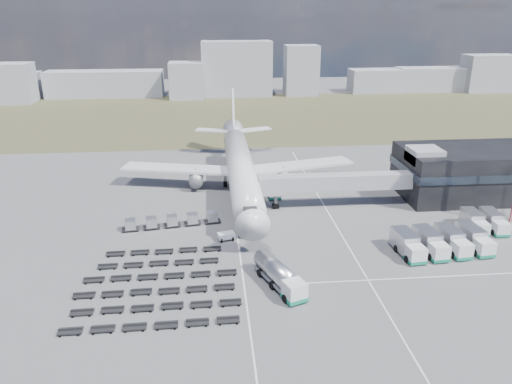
{
  "coord_description": "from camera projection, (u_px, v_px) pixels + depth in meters",
  "views": [
    {
      "loc": [
        -5.99,
        -69.34,
        37.13
      ],
      "look_at": [
        2.21,
        19.22,
        4.0
      ],
      "focal_mm": 35.0,
      "sensor_mm": 36.0,
      "label": 1
    }
  ],
  "objects": [
    {
      "name": "pushback_tug",
      "position": [
        226.0,
        236.0,
        84.31
      ],
      "size": [
        3.13,
        2.26,
        1.32
      ],
      "primitive_type": "cube",
      "rotation": [
        0.0,
        0.0,
        0.26
      ],
      "color": "silver",
      "rests_on": "ground"
    },
    {
      "name": "grass_strip",
      "position": [
        227.0,
        116.0,
        180.82
      ],
      "size": [
        420.0,
        90.0,
        0.01
      ],
      "primitive_type": "cube",
      "color": "#4A472C",
      "rests_on": "ground"
    },
    {
      "name": "baggage_dollies",
      "position": [
        156.0,
        285.0,
        70.28
      ],
      "size": [
        23.27,
        22.01,
        0.69
      ],
      "rotation": [
        0.0,
        0.0,
        0.02
      ],
      "color": "black",
      "rests_on": "ground"
    },
    {
      "name": "skyline",
      "position": [
        166.0,
        79.0,
        215.01
      ],
      "size": [
        303.04,
        25.9,
        23.36
      ],
      "color": "#999CA7",
      "rests_on": "ground"
    },
    {
      "name": "fuel_tanker",
      "position": [
        279.0,
        275.0,
        69.86
      ],
      "size": [
        6.55,
        11.34,
        3.58
      ],
      "rotation": [
        0.0,
        0.0,
        0.36
      ],
      "color": "silver",
      "rests_on": "ground"
    },
    {
      "name": "terminal",
      "position": [
        473.0,
        171.0,
        102.84
      ],
      "size": [
        30.4,
        16.4,
        11.0
      ],
      "color": "black",
      "rests_on": "ground"
    },
    {
      "name": "ground",
      "position": [
        253.0,
        259.0,
        78.18
      ],
      "size": [
        420.0,
        420.0,
        0.0
      ],
      "primitive_type": "plane",
      "color": "#565659",
      "rests_on": "ground"
    },
    {
      "name": "service_trucks_near",
      "position": [
        441.0,
        242.0,
        79.92
      ],
      "size": [
        15.04,
        9.22,
        3.19
      ],
      "rotation": [
        0.0,
        0.0,
        0.09
      ],
      "color": "silver",
      "rests_on": "ground"
    },
    {
      "name": "jet_bridge",
      "position": [
        325.0,
        183.0,
        96.85
      ],
      "size": [
        30.3,
        3.8,
        7.05
      ],
      "color": "#939399",
      "rests_on": "ground"
    },
    {
      "name": "uld_row",
      "position": [
        172.0,
        221.0,
        89.22
      ],
      "size": [
        17.58,
        4.4,
        1.92
      ],
      "rotation": [
        0.0,
        0.0,
        0.15
      ],
      "color": "black",
      "rests_on": "ground"
    },
    {
      "name": "service_trucks_far",
      "position": [
        484.0,
        222.0,
        87.79
      ],
      "size": [
        6.35,
        7.49,
        2.91
      ],
      "rotation": [
        0.0,
        0.0,
        -0.05
      ],
      "color": "silver",
      "rests_on": "ground"
    },
    {
      "name": "airliner",
      "position": [
        240.0,
        165.0,
        106.55
      ],
      "size": [
        51.59,
        64.53,
        17.62
      ],
      "color": "silver",
      "rests_on": "ground"
    },
    {
      "name": "lane_markings",
      "position": [
        311.0,
        248.0,
        81.83
      ],
      "size": [
        47.12,
        110.0,
        0.01
      ],
      "color": "silver",
      "rests_on": "ground"
    },
    {
      "name": "catering_truck",
      "position": [
        273.0,
        189.0,
        103.86
      ],
      "size": [
        2.76,
        6.27,
        2.84
      ],
      "rotation": [
        0.0,
        0.0,
        0.04
      ],
      "color": "silver",
      "rests_on": "ground"
    }
  ]
}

